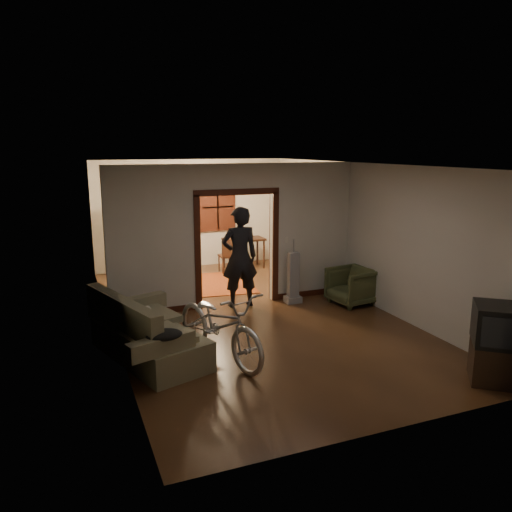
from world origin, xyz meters
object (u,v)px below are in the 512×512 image
person (240,257)px  sofa (149,327)px  bicycle (220,324)px  armchair (352,286)px  desk (244,253)px  locker (144,238)px

person → sofa: bearing=44.0°
bicycle → person: (1.14, 2.29, 0.45)m
bicycle → armchair: bicycle is taller
sofa → desk: 5.82m
bicycle → person: size_ratio=1.04×
armchair → desk: 3.78m
locker → person: bearing=-76.1°
bicycle → person: 2.59m
sofa → locker: size_ratio=1.19×
locker → desk: locker is taller
armchair → person: 2.33m
armchair → desk: desk is taller
locker → desk: size_ratio=1.70×
desk → armchair: bearing=-64.6°
sofa → locker: 5.29m
person → locker: bearing=-65.9°
bicycle → armchair: size_ratio=2.54×
person → locker: 3.63m
bicycle → desk: bearing=48.8°
bicycle → locker: size_ratio=1.17×
desk → bicycle: bearing=-103.1°
person → desk: bearing=-109.0°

